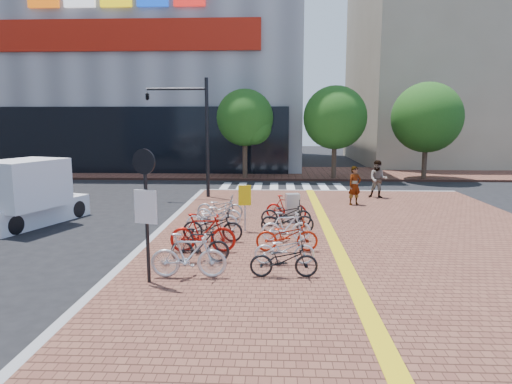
{
  "coord_description": "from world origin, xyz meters",
  "views": [
    {
      "loc": [
        0.14,
        -13.3,
        3.99
      ],
      "look_at": [
        -0.63,
        3.86,
        1.3
      ],
      "focal_mm": 32.0,
      "sensor_mm": 36.0,
      "label": 1
    }
  ],
  "objects_px": {
    "bike_10": "(286,227)",
    "bike_11": "(287,220)",
    "bike_6": "(220,207)",
    "pedestrian_a": "(355,186)",
    "bike_3": "(212,226)",
    "bike_8": "(284,249)",
    "bike_5": "(219,213)",
    "bike_2": "(203,233)",
    "bike_13": "(286,207)",
    "utility_box": "(292,208)",
    "box_truck": "(28,193)",
    "bike_1": "(200,245)",
    "yellow_sign": "(245,200)",
    "traffic_light_pole": "(180,116)",
    "bike_0": "(189,256)",
    "notice_sign": "(146,199)",
    "bike_12": "(286,213)",
    "bike_4": "(212,219)",
    "bike_7": "(284,260)",
    "bike_9": "(287,235)",
    "pedestrian_b": "(378,179)"
  },
  "relations": [
    {
      "from": "bike_6",
      "to": "pedestrian_b",
      "type": "xyz_separation_m",
      "value": [
        7.31,
        5.38,
        0.46
      ]
    },
    {
      "from": "bike_13",
      "to": "notice_sign",
      "type": "relative_size",
      "value": 0.5
    },
    {
      "from": "bike_1",
      "to": "bike_12",
      "type": "height_order",
      "value": "bike_12"
    },
    {
      "from": "bike_5",
      "to": "utility_box",
      "type": "bearing_deg",
      "value": -65.75
    },
    {
      "from": "bike_8",
      "to": "utility_box",
      "type": "bearing_deg",
      "value": -6.74
    },
    {
      "from": "bike_3",
      "to": "notice_sign",
      "type": "xyz_separation_m",
      "value": [
        -1.01,
        -3.83,
        1.51
      ]
    },
    {
      "from": "bike_12",
      "to": "bike_1",
      "type": "bearing_deg",
      "value": 153.59
    },
    {
      "from": "bike_2",
      "to": "bike_13",
      "type": "distance_m",
      "value": 5.26
    },
    {
      "from": "box_truck",
      "to": "bike_12",
      "type": "bearing_deg",
      "value": -3.48
    },
    {
      "from": "bike_12",
      "to": "box_truck",
      "type": "distance_m",
      "value": 10.0
    },
    {
      "from": "bike_3",
      "to": "bike_11",
      "type": "distance_m",
      "value": 2.7
    },
    {
      "from": "bike_6",
      "to": "bike_10",
      "type": "xyz_separation_m",
      "value": [
        2.54,
        -3.25,
        0.01
      ]
    },
    {
      "from": "bike_9",
      "to": "yellow_sign",
      "type": "bearing_deg",
      "value": 27.26
    },
    {
      "from": "bike_5",
      "to": "bike_7",
      "type": "bearing_deg",
      "value": -145.85
    },
    {
      "from": "pedestrian_a",
      "to": "yellow_sign",
      "type": "height_order",
      "value": "pedestrian_a"
    },
    {
      "from": "bike_0",
      "to": "bike_7",
      "type": "bearing_deg",
      "value": -88.03
    },
    {
      "from": "bike_1",
      "to": "bike_4",
      "type": "height_order",
      "value": "bike_1"
    },
    {
      "from": "bike_0",
      "to": "traffic_light_pole",
      "type": "xyz_separation_m",
      "value": [
        -2.7,
        12.12,
        3.53
      ]
    },
    {
      "from": "bike_6",
      "to": "pedestrian_a",
      "type": "relative_size",
      "value": 1.01
    },
    {
      "from": "bike_12",
      "to": "pedestrian_a",
      "type": "distance_m",
      "value": 5.57
    },
    {
      "from": "bike_3",
      "to": "bike_7",
      "type": "xyz_separation_m",
      "value": [
        2.23,
        -3.28,
        -0.07
      ]
    },
    {
      "from": "bike_11",
      "to": "yellow_sign",
      "type": "height_order",
      "value": "yellow_sign"
    },
    {
      "from": "bike_8",
      "to": "bike_5",
      "type": "bearing_deg",
      "value": 24.66
    },
    {
      "from": "bike_13",
      "to": "box_truck",
      "type": "relative_size",
      "value": 0.33
    },
    {
      "from": "bike_0",
      "to": "bike_5",
      "type": "relative_size",
      "value": 1.07
    },
    {
      "from": "bike_2",
      "to": "utility_box",
      "type": "relative_size",
      "value": 1.77
    },
    {
      "from": "bike_1",
      "to": "yellow_sign",
      "type": "xyz_separation_m",
      "value": [
        0.98,
        3.61,
        0.65
      ]
    },
    {
      "from": "bike_1",
      "to": "pedestrian_a",
      "type": "height_order",
      "value": "pedestrian_a"
    },
    {
      "from": "bike_3",
      "to": "bike_7",
      "type": "height_order",
      "value": "bike_3"
    },
    {
      "from": "bike_4",
      "to": "bike_13",
      "type": "bearing_deg",
      "value": -55.77
    },
    {
      "from": "utility_box",
      "to": "bike_8",
      "type": "bearing_deg",
      "value": -94.31
    },
    {
      "from": "bike_10",
      "to": "utility_box",
      "type": "relative_size",
      "value": 1.46
    },
    {
      "from": "bike_4",
      "to": "bike_7",
      "type": "distance_m",
      "value": 5.16
    },
    {
      "from": "bike_8",
      "to": "bike_2",
      "type": "bearing_deg",
      "value": 63.83
    },
    {
      "from": "bike_13",
      "to": "pedestrian_a",
      "type": "xyz_separation_m",
      "value": [
        3.21,
        3.35,
        0.41
      ]
    },
    {
      "from": "bike_0",
      "to": "box_truck",
      "type": "bearing_deg",
      "value": 47.93
    },
    {
      "from": "bike_11",
      "to": "yellow_sign",
      "type": "bearing_deg",
      "value": 78.96
    },
    {
      "from": "bike_1",
      "to": "utility_box",
      "type": "relative_size",
      "value": 1.46
    },
    {
      "from": "yellow_sign",
      "to": "traffic_light_pole",
      "type": "bearing_deg",
      "value": 117.34
    },
    {
      "from": "pedestrian_a",
      "to": "yellow_sign",
      "type": "distance_m",
      "value": 7.1
    },
    {
      "from": "bike_3",
      "to": "bike_5",
      "type": "distance_m",
      "value": 2.36
    },
    {
      "from": "bike_5",
      "to": "bike_13",
      "type": "bearing_deg",
      "value": -56.32
    },
    {
      "from": "bike_2",
      "to": "bike_5",
      "type": "height_order",
      "value": "bike_2"
    },
    {
      "from": "bike_5",
      "to": "pedestrian_a",
      "type": "bearing_deg",
      "value": -41.05
    },
    {
      "from": "pedestrian_b",
      "to": "yellow_sign",
      "type": "relative_size",
      "value": 1.15
    },
    {
      "from": "bike_10",
      "to": "bike_11",
      "type": "distance_m",
      "value": 1.06
    },
    {
      "from": "bike_10",
      "to": "utility_box",
      "type": "height_order",
      "value": "utility_box"
    },
    {
      "from": "bike_3",
      "to": "bike_6",
      "type": "relative_size",
      "value": 1.07
    },
    {
      "from": "yellow_sign",
      "to": "bike_2",
      "type": "bearing_deg",
      "value": -111.87
    },
    {
      "from": "bike_9",
      "to": "box_truck",
      "type": "distance_m",
      "value": 10.66
    }
  ]
}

